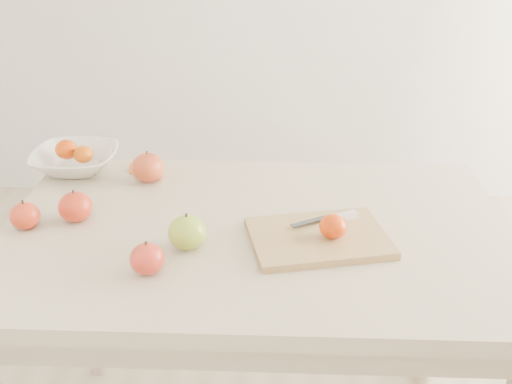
{
  "coord_description": "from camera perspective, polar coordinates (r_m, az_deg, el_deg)",
  "views": [
    {
      "loc": [
        0.06,
        -1.33,
        1.49
      ],
      "look_at": [
        0.0,
        0.05,
        0.82
      ],
      "focal_mm": 45.0,
      "sensor_mm": 36.0,
      "label": 1
    }
  ],
  "objects": [
    {
      "name": "table",
      "position": [
        1.57,
        -0.08,
        -6.36
      ],
      "size": [
        1.2,
        0.8,
        0.75
      ],
      "color": "beige",
      "rests_on": "ground"
    },
    {
      "name": "cutting_board",
      "position": [
        1.47,
        5.59,
        -4.1
      ],
      "size": [
        0.35,
        0.29,
        0.02
      ],
      "primitive_type": "cube",
      "rotation": [
        0.0,
        0.0,
        0.23
      ],
      "color": "tan",
      "rests_on": "table"
    },
    {
      "name": "board_tangerine",
      "position": [
        1.44,
        6.86,
        -3.06
      ],
      "size": [
        0.06,
        0.06,
        0.05
      ],
      "primitive_type": "ellipsoid",
      "color": "red",
      "rests_on": "cutting_board"
    },
    {
      "name": "fruit_bowl",
      "position": [
        1.88,
        -15.76,
        2.73
      ],
      "size": [
        0.24,
        0.24,
        0.06
      ],
      "primitive_type": "imported",
      "color": "white",
      "rests_on": "table"
    },
    {
      "name": "bowl_tangerine_near",
      "position": [
        1.89,
        -16.5,
        3.66
      ],
      "size": [
        0.06,
        0.06,
        0.06
      ],
      "primitive_type": "ellipsoid",
      "color": "#CF4A07",
      "rests_on": "fruit_bowl"
    },
    {
      "name": "bowl_tangerine_far",
      "position": [
        1.85,
        -15.1,
        3.27
      ],
      "size": [
        0.05,
        0.05,
        0.05
      ],
      "primitive_type": "ellipsoid",
      "color": "#D86A07",
      "rests_on": "fruit_bowl"
    },
    {
      "name": "orange_peel_a",
      "position": [
        1.85,
        -10.24,
        1.96
      ],
      "size": [
        0.07,
        0.06,
        0.01
      ],
      "primitive_type": "cube",
      "rotation": [
        0.21,
        0.0,
        0.21
      ],
      "color": "#D8490F",
      "rests_on": "table"
    },
    {
      "name": "orange_peel_b",
      "position": [
        1.79,
        -9.13,
        1.27
      ],
      "size": [
        0.05,
        0.04,
        0.01
      ],
      "primitive_type": "cube",
      "rotation": [
        -0.14,
        0.0,
        -0.05
      ],
      "color": "#D34B0E",
      "rests_on": "table"
    },
    {
      "name": "paring_knife",
      "position": [
        1.52,
        7.24,
        -2.28
      ],
      "size": [
        0.16,
        0.09,
        0.01
      ],
      "color": "silver",
      "rests_on": "cutting_board"
    },
    {
      "name": "apple_green",
      "position": [
        1.43,
        -6.14,
        -3.59
      ],
      "size": [
        0.09,
        0.09,
        0.08
      ],
      "primitive_type": "ellipsoid",
      "color": "#74A122",
      "rests_on": "table"
    },
    {
      "name": "apple_red_b",
      "position": [
        1.59,
        -15.77,
        -1.28
      ],
      "size": [
        0.08,
        0.08,
        0.07
      ],
      "primitive_type": "ellipsoid",
      "color": "#96060C",
      "rests_on": "table"
    },
    {
      "name": "apple_red_d",
      "position": [
        1.6,
        -19.85,
        -2.0
      ],
      "size": [
        0.07,
        0.07,
        0.06
      ],
      "primitive_type": "ellipsoid",
      "color": "#A70310",
      "rests_on": "table"
    },
    {
      "name": "apple_red_a",
      "position": [
        1.76,
        -9.59,
        2.15
      ],
      "size": [
        0.09,
        0.09,
        0.08
      ],
      "primitive_type": "ellipsoid",
      "color": "maroon",
      "rests_on": "table"
    },
    {
      "name": "apple_red_c",
      "position": [
        1.36,
        -9.65,
        -5.87
      ],
      "size": [
        0.07,
        0.07,
        0.07
      ],
      "primitive_type": "ellipsoid",
      "color": "#A20E18",
      "rests_on": "table"
    }
  ]
}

